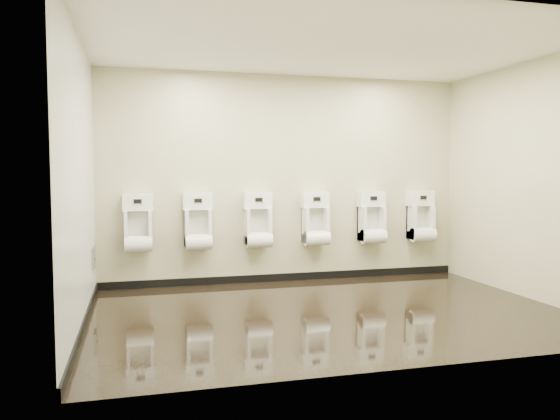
% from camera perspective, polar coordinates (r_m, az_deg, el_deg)
% --- Properties ---
extents(ground, '(5.00, 3.50, 0.00)m').
position_cam_1_polar(ground, '(5.96, 5.24, -10.54)').
color(ground, black).
rests_on(ground, ground).
extents(ceiling, '(5.00, 3.50, 0.00)m').
position_cam_1_polar(ceiling, '(5.92, 5.42, 16.72)').
color(ceiling, white).
extents(back_wall, '(5.00, 0.02, 2.80)m').
position_cam_1_polar(back_wall, '(7.44, 0.70, 3.27)').
color(back_wall, '#BAB48C').
rests_on(back_wall, ground).
extents(front_wall, '(5.00, 0.02, 2.80)m').
position_cam_1_polar(front_wall, '(4.17, 13.59, 2.58)').
color(front_wall, '#BAB48C').
rests_on(front_wall, ground).
extents(left_wall, '(0.02, 3.50, 2.80)m').
position_cam_1_polar(left_wall, '(5.45, -20.24, 2.75)').
color(left_wall, '#BAB48C').
rests_on(left_wall, ground).
extents(right_wall, '(0.02, 3.50, 2.80)m').
position_cam_1_polar(right_wall, '(7.03, 24.86, 2.85)').
color(right_wall, '#BAB48C').
rests_on(right_wall, ground).
extents(tile_overlay_left, '(0.01, 3.50, 2.80)m').
position_cam_1_polar(tile_overlay_left, '(5.45, -20.19, 2.75)').
color(tile_overlay_left, white).
rests_on(tile_overlay_left, ground).
extents(skirting_back, '(5.00, 0.02, 0.10)m').
position_cam_1_polar(skirting_back, '(7.57, 0.71, -7.01)').
color(skirting_back, black).
rests_on(skirting_back, ground).
extents(skirting_left, '(0.02, 3.50, 0.10)m').
position_cam_1_polar(skirting_left, '(5.64, -19.78, -11.10)').
color(skirting_left, black).
rests_on(skirting_left, ground).
extents(access_panel, '(0.04, 0.25, 0.25)m').
position_cam_1_polar(access_panel, '(6.72, -18.92, -4.74)').
color(access_panel, '#9E9EA3').
rests_on(access_panel, left_wall).
extents(urinal_0, '(0.39, 0.29, 0.72)m').
position_cam_1_polar(urinal_0, '(7.08, -14.60, -1.75)').
color(urinal_0, white).
rests_on(urinal_0, back_wall).
extents(urinal_1, '(0.39, 0.29, 0.72)m').
position_cam_1_polar(urinal_1, '(7.12, -8.58, -1.63)').
color(urinal_1, white).
rests_on(urinal_1, back_wall).
extents(urinal_2, '(0.39, 0.29, 0.72)m').
position_cam_1_polar(urinal_2, '(7.25, -2.31, -1.49)').
color(urinal_2, white).
rests_on(urinal_2, back_wall).
extents(urinal_3, '(0.39, 0.29, 0.72)m').
position_cam_1_polar(urinal_3, '(7.46, 3.74, -1.34)').
color(urinal_3, white).
rests_on(urinal_3, back_wall).
extents(urinal_4, '(0.39, 0.29, 0.72)m').
position_cam_1_polar(urinal_4, '(7.76, 9.57, -1.18)').
color(urinal_4, white).
rests_on(urinal_4, back_wall).
extents(urinal_5, '(0.39, 0.29, 0.72)m').
position_cam_1_polar(urinal_5, '(8.11, 14.53, -1.03)').
color(urinal_5, white).
rests_on(urinal_5, back_wall).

